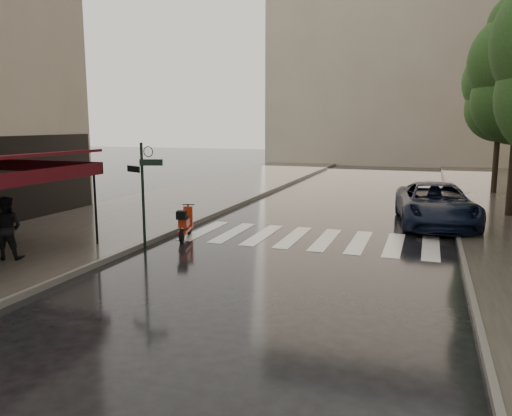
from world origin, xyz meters
The scene contains 11 objects.
ground centered at (0.00, 0.00, 0.00)m, with size 120.00×120.00×0.00m, color black.
sidewalk_near centered at (-4.50, 12.00, 0.06)m, with size 6.00×60.00×0.12m, color #38332D.
curb_near centered at (-1.45, 12.00, 0.07)m, with size 0.12×60.00×0.16m, color #595651.
curb_far centered at (7.45, 12.00, 0.07)m, with size 0.12×60.00×0.16m, color #595651.
crosswalk centered at (2.98, 6.00, 0.01)m, with size 7.85×3.20×0.01m.
signpost centered at (-1.19, 3.00, 1.83)m, with size 1.17×0.29×3.10m.
backdrop_building centered at (3.00, 38.00, 10.00)m, with size 22.00×6.00×20.00m, color #9F8F79.
tree_far centered at (9.70, 19.00, 5.46)m, with size 3.80×3.80×8.16m.
pedestrian_terrace centered at (-3.84, 0.63, 0.95)m, with size 0.80×0.63×1.65m, color black.
scooter centered at (-0.77, 4.70, 0.47)m, with size 0.65×1.53×1.02m.
parked_car centered at (6.78, 9.60, 0.76)m, with size 2.53×5.49×1.53m, color black.
Camera 1 is at (6.45, -9.24, 3.61)m, focal length 35.00 mm.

